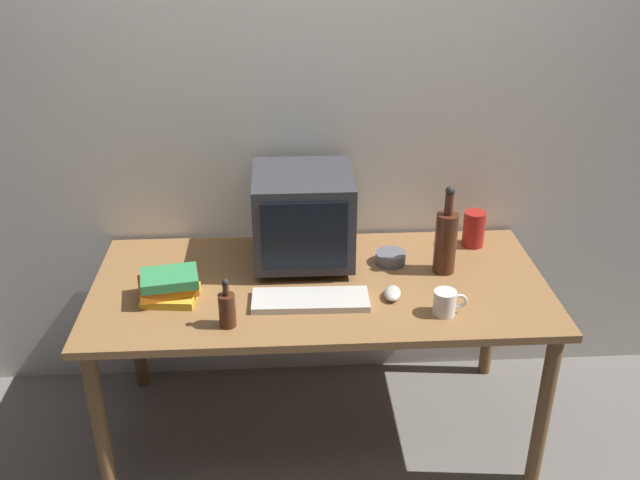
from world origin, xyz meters
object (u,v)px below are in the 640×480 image
(bottle_tall, at_px, (446,240))
(cd_spindle, at_px, (391,258))
(crt_monitor, at_px, (303,216))
(mug, at_px, (445,303))
(book_stack, at_px, (169,286))
(computer_mouse, at_px, (393,293))
(bottle_short, at_px, (227,308))
(keyboard, at_px, (310,300))
(metal_canister, at_px, (474,229))

(bottle_tall, height_order, cd_spindle, bottle_tall)
(crt_monitor, relative_size, cd_spindle, 3.24)
(mug, bearing_deg, crt_monitor, 138.61)
(bottle_tall, bearing_deg, crt_monitor, 167.50)
(bottle_tall, xyz_separation_m, book_stack, (-1.04, -0.14, -0.08))
(crt_monitor, bearing_deg, cd_spindle, -7.09)
(crt_monitor, bearing_deg, computer_mouse, -44.38)
(bottle_tall, height_order, bottle_short, bottle_tall)
(crt_monitor, xyz_separation_m, book_stack, (-0.50, -0.26, -0.14))
(keyboard, relative_size, computer_mouse, 4.20)
(bottle_short, height_order, cd_spindle, bottle_short)
(cd_spindle, bearing_deg, crt_monitor, 172.91)
(crt_monitor, relative_size, computer_mouse, 3.89)
(keyboard, bearing_deg, book_stack, 174.15)
(computer_mouse, distance_m, cd_spindle, 0.27)
(computer_mouse, relative_size, mug, 0.83)
(cd_spindle, bearing_deg, metal_canister, 20.07)
(book_stack, bearing_deg, computer_mouse, -3.11)
(mug, bearing_deg, keyboard, 168.22)
(bottle_short, bearing_deg, computer_mouse, 14.06)
(bottle_tall, bearing_deg, bottle_short, -157.73)
(mug, bearing_deg, bottle_tall, 78.74)
(crt_monitor, bearing_deg, book_stack, -152.07)
(bottle_short, bearing_deg, bottle_tall, 22.27)
(bottle_tall, distance_m, metal_canister, 0.28)
(computer_mouse, height_order, metal_canister, metal_canister)
(bottle_short, relative_size, cd_spindle, 1.52)
(computer_mouse, relative_size, metal_canister, 0.67)
(book_stack, bearing_deg, metal_canister, 16.32)
(keyboard, distance_m, cd_spindle, 0.44)
(book_stack, distance_m, metal_canister, 1.25)
(crt_monitor, relative_size, keyboard, 0.93)
(bottle_tall, xyz_separation_m, bottle_short, (-0.82, -0.33, -0.07))
(cd_spindle, relative_size, metal_canister, 0.80)
(computer_mouse, bearing_deg, crt_monitor, 146.79)
(bottle_short, xyz_separation_m, metal_canister, (0.98, 0.54, 0.01))
(bottle_tall, distance_m, cd_spindle, 0.24)
(computer_mouse, height_order, bottle_tall, bottle_tall)
(book_stack, bearing_deg, keyboard, -7.10)
(crt_monitor, xyz_separation_m, metal_canister, (0.71, 0.09, -0.12))
(crt_monitor, xyz_separation_m, computer_mouse, (0.31, -0.31, -0.17))
(keyboard, distance_m, computer_mouse, 0.30)
(crt_monitor, xyz_separation_m, mug, (0.48, -0.42, -0.15))
(crt_monitor, bearing_deg, keyboard, -87.70)
(mug, height_order, metal_canister, metal_canister)
(book_stack, height_order, mug, book_stack)
(keyboard, height_order, bottle_tall, bottle_tall)
(metal_canister, bearing_deg, computer_mouse, -134.92)
(bottle_tall, relative_size, mug, 2.96)
(computer_mouse, bearing_deg, bottle_tall, 50.53)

